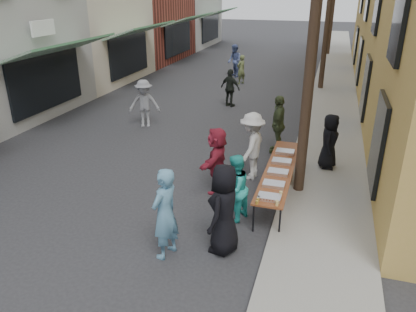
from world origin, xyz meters
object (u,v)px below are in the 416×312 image
Objects in this scene: serving_table at (279,170)px; catering_tray_sausage at (269,197)px; guest_front_a at (224,209)px; guest_front_c at (235,189)px; utility_pole_near at (316,13)px; server at (329,141)px.

serving_table is 8.00× the size of catering_tray_sausage.
catering_tray_sausage is (-0.00, -1.65, 0.08)m from serving_table.
guest_front_c is (-0.07, 1.21, -0.15)m from guest_front_a.
utility_pole_near reaches higher than catering_tray_sausage.
server is (1.90, 4.69, -0.04)m from guest_front_a.
utility_pole_near is 5.55× the size of guest_front_c.
guest_front_a is 5.06m from server.
serving_table is at bearing -148.93° from utility_pole_near.
guest_front_c is at bearing 155.61° from server.
server reaches higher than guest_front_c.
serving_table is 2.46× the size of server.
guest_front_c is at bearing -125.90° from utility_pole_near.
serving_table is 2.47× the size of guest_front_c.
catering_tray_sausage is at bearing -90.00° from serving_table.
utility_pole_near is 5.54× the size of server.
serving_table is at bearing 174.27° from guest_front_a.
utility_pole_near reaches higher than guest_front_c.
utility_pole_near is at bearing 31.07° from serving_table.
serving_table is 1.65m from catering_tray_sausage.
guest_front_a is 1.18× the size of server.
catering_tray_sausage is at bearing 101.33° from guest_front_c.
guest_front_a reaches higher than server.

